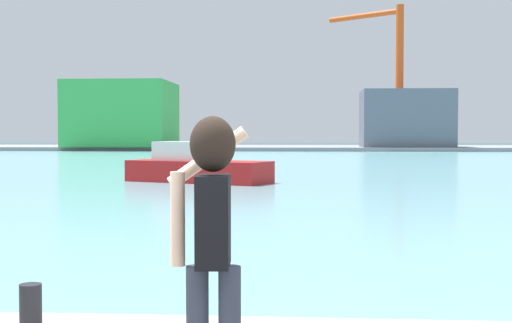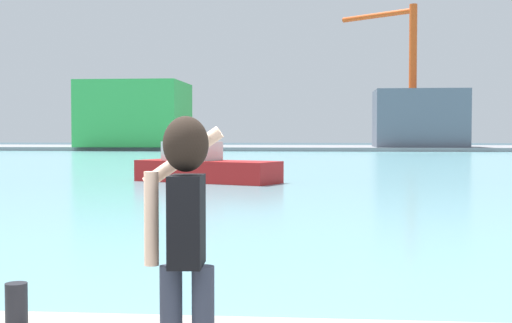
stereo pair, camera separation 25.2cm
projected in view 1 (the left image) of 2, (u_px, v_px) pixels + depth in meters
name	position (u px, v px, depth m)	size (l,w,h in m)	color
ground_plane	(296.00, 162.00, 54.18)	(220.00, 220.00, 0.00)	#334751
harbor_water	(296.00, 161.00, 56.17)	(140.00, 100.00, 0.02)	#6BA8B2
far_shore_dock	(300.00, 148.00, 96.03)	(140.00, 20.00, 0.48)	gray
person_photographer	(212.00, 226.00, 4.31)	(0.53, 0.55, 1.74)	#2D3342
harbor_bollard	(31.00, 307.00, 5.86)	(0.18, 0.18, 0.38)	black
boat_moored	(195.00, 167.00, 31.84)	(6.93, 4.66, 1.83)	#B21919
warehouse_left	(122.00, 114.00, 93.07)	(13.04, 12.32, 8.49)	green
warehouse_right	(406.00, 119.00, 90.20)	(11.35, 8.14, 7.25)	slate
port_crane	(391.00, 62.00, 91.22)	(9.32, 7.68, 18.19)	#D84C19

